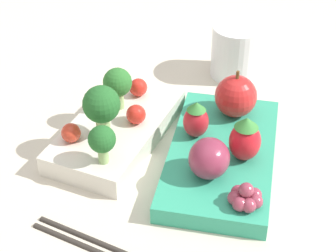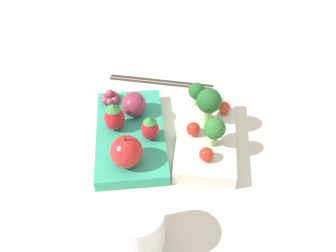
% 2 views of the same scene
% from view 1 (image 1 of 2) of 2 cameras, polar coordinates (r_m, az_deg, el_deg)
% --- Properties ---
extents(ground_plane, '(4.00, 4.00, 0.00)m').
position_cam_1_polar(ground_plane, '(0.65, -0.42, -2.55)').
color(ground_plane, beige).
extents(bento_box_savoury, '(0.20, 0.13, 0.03)m').
position_cam_1_polar(bento_box_savoury, '(0.66, -5.15, -0.38)').
color(bento_box_savoury, silver).
rests_on(bento_box_savoury, ground_plane).
extents(bento_box_fruit, '(0.21, 0.12, 0.02)m').
position_cam_1_polar(bento_box_fruit, '(0.63, 5.45, -3.08)').
color(bento_box_fruit, '#33A87F').
rests_on(bento_box_fruit, ground_plane).
extents(broccoli_floret_0, '(0.03, 0.03, 0.04)m').
position_cam_1_polar(broccoli_floret_0, '(0.58, -6.72, -1.47)').
color(broccoli_floret_0, '#93B770').
rests_on(broccoli_floret_0, bento_box_savoury).
extents(broccoli_floret_1, '(0.03, 0.03, 0.05)m').
position_cam_1_polar(broccoli_floret_1, '(0.66, -5.15, 4.30)').
color(broccoli_floret_1, '#93B770').
rests_on(broccoli_floret_1, bento_box_savoury).
extents(broccoli_floret_2, '(0.04, 0.04, 0.06)m').
position_cam_1_polar(broccoli_floret_2, '(0.61, -6.76, 2.03)').
color(broccoli_floret_2, '#93B770').
rests_on(broccoli_floret_2, bento_box_savoury).
extents(cherry_tomato_0, '(0.02, 0.02, 0.02)m').
position_cam_1_polar(cherry_tomato_0, '(0.64, -3.27, 1.18)').
color(cherry_tomato_0, red).
rests_on(cherry_tomato_0, bento_box_savoury).
extents(cherry_tomato_1, '(0.02, 0.02, 0.02)m').
position_cam_1_polar(cherry_tomato_1, '(0.62, -9.83, -0.69)').
color(cherry_tomato_1, red).
rests_on(cherry_tomato_1, bento_box_savoury).
extents(cherry_tomato_2, '(0.02, 0.02, 0.02)m').
position_cam_1_polar(cherry_tomato_2, '(0.69, -3.04, 3.94)').
color(cherry_tomato_2, red).
rests_on(cherry_tomato_2, bento_box_savoury).
extents(apple, '(0.05, 0.05, 0.06)m').
position_cam_1_polar(apple, '(0.66, 6.90, 3.03)').
color(apple, red).
rests_on(apple, bento_box_fruit).
extents(strawberry_0, '(0.03, 0.03, 0.04)m').
position_cam_1_polar(strawberry_0, '(0.62, 2.86, 0.65)').
color(strawberry_0, red).
rests_on(strawberry_0, bento_box_fruit).
extents(strawberry_1, '(0.03, 0.03, 0.05)m').
position_cam_1_polar(strawberry_1, '(0.60, 7.84, -1.31)').
color(strawberry_1, red).
rests_on(strawberry_1, bento_box_fruit).
extents(plum, '(0.05, 0.04, 0.04)m').
position_cam_1_polar(plum, '(0.57, 4.20, -3.29)').
color(plum, '#892D47').
rests_on(plum, bento_box_fruit).
extents(grape_cluster, '(0.03, 0.03, 0.03)m').
position_cam_1_polar(grape_cluster, '(0.55, 7.88, -7.17)').
color(grape_cluster, '#93384C').
rests_on(grape_cluster, bento_box_fruit).
extents(drinking_cup, '(0.07, 0.07, 0.07)m').
position_cam_1_polar(drinking_cup, '(0.77, 6.98, 7.57)').
color(drinking_cup, white).
rests_on(drinking_cup, ground_plane).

